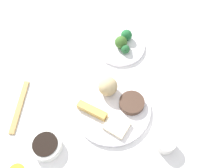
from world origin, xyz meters
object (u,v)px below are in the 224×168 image
(soy_sauce_bowl, at_px, (46,146))
(chopsticks_pair, at_px, (20,106))
(teacup, at_px, (165,143))
(broccoli_plate, at_px, (120,47))
(main_plate, at_px, (112,109))

(soy_sauce_bowl, bearing_deg, chopsticks_pair, -98.52)
(soy_sauce_bowl, xyz_separation_m, teacup, (-0.27, 0.29, 0.01))
(broccoli_plate, distance_m, soy_sauce_bowl, 0.50)
(teacup, xyz_separation_m, chopsticks_pair, (0.24, -0.48, -0.02))
(main_plate, relative_size, chopsticks_pair, 1.30)
(chopsticks_pair, bearing_deg, teacup, 116.58)
(broccoli_plate, bearing_deg, teacup, 60.39)
(soy_sauce_bowl, distance_m, teacup, 0.39)
(main_plate, relative_size, soy_sauce_bowl, 2.77)
(main_plate, bearing_deg, broccoli_plate, -144.60)
(chopsticks_pair, bearing_deg, main_plate, 130.04)
(main_plate, height_order, chopsticks_pair, main_plate)
(broccoli_plate, xyz_separation_m, teacup, (0.22, 0.39, 0.02))
(main_plate, xyz_separation_m, soy_sauce_bowl, (0.25, -0.07, 0.01))
(main_plate, height_order, broccoli_plate, main_plate)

